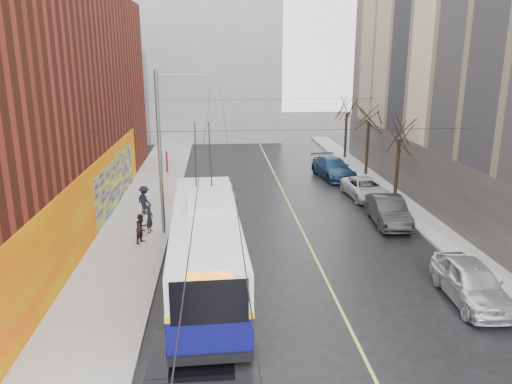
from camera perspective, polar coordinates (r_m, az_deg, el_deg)
ground at (r=19.38m, az=5.94°, el=-14.81°), size 140.00×140.00×0.00m
sidewalk_left at (r=30.40m, az=-13.29°, el=-3.48°), size 4.00×60.00×0.15m
sidewalk_right at (r=32.42m, az=17.93°, el=-2.63°), size 2.00×60.00×0.15m
lane_line at (r=32.30m, az=4.15°, el=-2.10°), size 0.12×50.00×0.01m
building_far at (r=61.48m, az=-7.31°, el=14.71°), size 20.50×12.10×18.00m
streetlight_pole at (r=27.03m, az=-10.62°, el=4.79°), size 2.65×0.60×9.00m
catenary_wires at (r=31.40m, az=-3.23°, el=9.08°), size 18.00×60.00×0.22m
tree_near at (r=34.98m, az=16.15°, el=7.06°), size 3.20×3.20×6.40m
tree_mid at (r=41.52m, az=12.83°, el=8.91°), size 3.20×3.20×6.68m
tree_far at (r=48.23m, az=10.38°, el=9.78°), size 3.20×3.20×6.57m
puddle at (r=17.80m, az=-7.37°, el=-17.84°), size 2.84×3.08×0.01m
pigeons_flying at (r=26.37m, az=-1.66°, el=10.15°), size 2.53×0.74×0.97m
trolleybus at (r=21.93m, az=-5.72°, el=-6.04°), size 3.43×13.22×6.21m
parked_car_a at (r=22.31m, az=23.39°, el=-9.43°), size 2.18×4.96×1.66m
parked_car_b at (r=30.44m, az=14.89°, el=-2.10°), size 2.07×5.07×1.64m
parked_car_c at (r=35.56m, az=12.40°, el=0.39°), size 2.65×5.17×1.40m
parked_car_d at (r=40.96m, az=8.81°, el=2.73°), size 3.11×5.90×1.63m
following_car at (r=34.23m, az=-3.84°, el=0.23°), size 2.01×4.49×1.50m
pedestrian_a at (r=28.29m, az=-12.07°, el=-2.99°), size 0.53×0.66×1.58m
pedestrian_b at (r=26.83m, az=-12.93°, el=-4.08°), size 0.88×0.95×1.58m
pedestrian_c at (r=31.54m, az=-12.64°, el=-0.90°), size 1.29×1.29×1.79m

